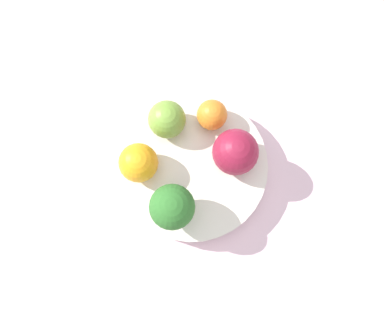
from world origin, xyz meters
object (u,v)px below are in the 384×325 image
Objects in this scene: bowl at (192,167)px; orange_front at (139,163)px; apple_green at (235,152)px; apple_red at (166,120)px; broccoli at (172,207)px; orange_back at (212,115)px.

bowl is 4.04× the size of orange_front.
apple_red is at bearing -57.65° from apple_green.
apple_red is at bearing -115.94° from broccoli.
orange_back is at bearing -175.97° from orange_front.
orange_front is 1.24× the size of orange_back.
orange_back is (-0.05, -0.04, 0.04)m from bowl.
orange_back is at bearing 157.22° from apple_red.
broccoli is at bearing 36.91° from orange_back.
broccoli is 0.07m from orange_front.
orange_front is at bearing 4.03° from orange_back.
broccoli is 1.17× the size of apple_green.
bowl is 3.42× the size of apple_green.
orange_back is at bearing -143.09° from broccoli.
broccoli is 1.38× the size of orange_front.
apple_green is (-0.05, 0.08, 0.00)m from apple_red.
broccoli reaches higher than orange_back.
orange_front is (0.06, 0.03, 0.00)m from apple_red.
bowl is 2.93× the size of broccoli.
apple_green is 0.12m from orange_front.
orange_front reaches higher than bowl.
orange_front is (0.06, -0.03, 0.04)m from bowl.
broccoli is 1.71× the size of orange_back.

